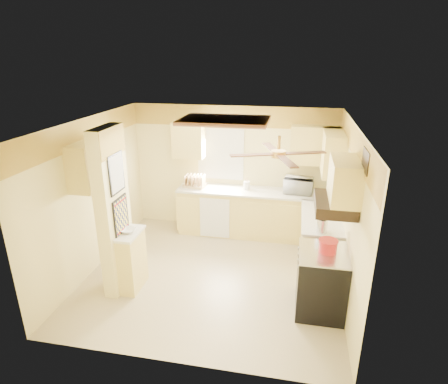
% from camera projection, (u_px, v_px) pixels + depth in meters
% --- Properties ---
extents(floor, '(4.00, 4.00, 0.00)m').
position_uv_depth(floor, '(213.00, 275.00, 6.15)').
color(floor, tan).
rests_on(floor, ground).
extents(ceiling, '(4.00, 4.00, 0.00)m').
position_uv_depth(ceiling, '(211.00, 123.00, 5.28)').
color(ceiling, white).
rests_on(ceiling, wall_back).
extents(wall_back, '(4.00, 0.00, 4.00)m').
position_uv_depth(wall_back, '(233.00, 169.00, 7.47)').
color(wall_back, '#F1E093').
rests_on(wall_back, floor).
extents(wall_front, '(4.00, 0.00, 4.00)m').
position_uv_depth(wall_front, '(172.00, 272.00, 3.97)').
color(wall_front, '#F1E093').
rests_on(wall_front, floor).
extents(wall_left, '(0.00, 3.80, 3.80)m').
position_uv_depth(wall_left, '(92.00, 196.00, 6.08)').
color(wall_left, '#F1E093').
rests_on(wall_left, floor).
extents(wall_right, '(0.00, 3.80, 3.80)m').
position_uv_depth(wall_right, '(348.00, 215.00, 5.36)').
color(wall_right, '#F1E093').
rests_on(wall_right, floor).
extents(wallpaper_border, '(4.00, 0.02, 0.40)m').
position_uv_depth(wallpaper_border, '(233.00, 116.00, 7.08)').
color(wallpaper_border, yellow).
rests_on(wallpaper_border, wall_back).
extents(partition_column, '(0.20, 0.70, 2.50)m').
position_uv_depth(partition_column, '(113.00, 212.00, 5.46)').
color(partition_column, '#F1E093').
rests_on(partition_column, floor).
extents(partition_ledge, '(0.25, 0.55, 0.90)m').
position_uv_depth(partition_ledge, '(132.00, 261.00, 5.70)').
color(partition_ledge, '#EBD774').
rests_on(partition_ledge, floor).
extents(ledge_top, '(0.28, 0.58, 0.04)m').
position_uv_depth(ledge_top, '(130.00, 234.00, 5.53)').
color(ledge_top, silver).
rests_on(ledge_top, partition_ledge).
extents(lower_cabinets_back, '(3.00, 0.60, 0.90)m').
position_uv_depth(lower_cabinets_back, '(255.00, 214.00, 7.38)').
color(lower_cabinets_back, '#EBD774').
rests_on(lower_cabinets_back, floor).
extents(lower_cabinets_right, '(0.60, 1.40, 0.90)m').
position_uv_depth(lower_cabinets_right, '(320.00, 243.00, 6.24)').
color(lower_cabinets_right, '#EBD774').
rests_on(lower_cabinets_right, floor).
extents(countertop_back, '(3.04, 0.64, 0.04)m').
position_uv_depth(countertop_back, '(256.00, 192.00, 7.21)').
color(countertop_back, silver).
rests_on(countertop_back, lower_cabinets_back).
extents(countertop_right, '(0.64, 1.44, 0.04)m').
position_uv_depth(countertop_right, '(322.00, 217.00, 6.08)').
color(countertop_right, silver).
rests_on(countertop_right, lower_cabinets_right).
extents(dishwasher_panel, '(0.58, 0.02, 0.80)m').
position_uv_depth(dishwasher_panel, '(215.00, 218.00, 7.23)').
color(dishwasher_panel, white).
rests_on(dishwasher_panel, lower_cabinets_back).
extents(window, '(0.92, 0.02, 1.02)m').
position_uv_depth(window, '(221.00, 154.00, 7.39)').
color(window, white).
rests_on(window, wall_back).
extents(upper_cab_back_left, '(0.60, 0.35, 0.70)m').
position_uv_depth(upper_cab_back_left, '(189.00, 140.00, 7.25)').
color(upper_cab_back_left, '#EBD774').
rests_on(upper_cab_back_left, wall_back).
extents(upper_cab_back_right, '(0.90, 0.35, 0.70)m').
position_uv_depth(upper_cab_back_right, '(315.00, 145.00, 6.82)').
color(upper_cab_back_right, '#EBD774').
rests_on(upper_cab_back_right, wall_back).
extents(upper_cab_right, '(0.35, 1.00, 0.70)m').
position_uv_depth(upper_cab_right, '(333.00, 152.00, 6.33)').
color(upper_cab_right, '#EBD774').
rests_on(upper_cab_right, wall_right).
extents(upper_cab_left_wall, '(0.35, 0.75, 0.70)m').
position_uv_depth(upper_cab_left_wall, '(89.00, 165.00, 5.61)').
color(upper_cab_left_wall, '#EBD774').
rests_on(upper_cab_left_wall, wall_left).
extents(upper_cab_over_stove, '(0.35, 0.76, 0.52)m').
position_uv_depth(upper_cab_over_stove, '(345.00, 180.00, 4.64)').
color(upper_cab_over_stove, '#EBD774').
rests_on(upper_cab_over_stove, wall_right).
extents(stove, '(0.68, 0.77, 0.92)m').
position_uv_depth(stove, '(321.00, 281.00, 5.19)').
color(stove, black).
rests_on(stove, floor).
extents(range_hood, '(0.50, 0.76, 0.14)m').
position_uv_depth(range_hood, '(335.00, 204.00, 4.77)').
color(range_hood, black).
rests_on(range_hood, upper_cab_over_stove).
extents(poster_menu, '(0.02, 0.42, 0.57)m').
position_uv_depth(poster_menu, '(116.00, 173.00, 5.23)').
color(poster_menu, black).
rests_on(poster_menu, partition_column).
extents(poster_nashville, '(0.02, 0.42, 0.57)m').
position_uv_depth(poster_nashville, '(121.00, 216.00, 5.45)').
color(poster_nashville, black).
rests_on(poster_nashville, partition_column).
extents(ceiling_light_panel, '(1.35, 0.95, 0.06)m').
position_uv_depth(ceiling_light_panel, '(225.00, 121.00, 5.74)').
color(ceiling_light_panel, brown).
rests_on(ceiling_light_panel, ceiling).
extents(ceiling_fan, '(1.15, 1.15, 0.26)m').
position_uv_depth(ceiling_fan, '(278.00, 153.00, 4.53)').
color(ceiling_fan, gold).
rests_on(ceiling_fan, ceiling).
extents(vent_grate, '(0.02, 0.40, 0.25)m').
position_uv_depth(vent_grate, '(366.00, 161.00, 4.17)').
color(vent_grate, black).
rests_on(vent_grate, wall_right).
extents(microwave, '(0.57, 0.42, 0.29)m').
position_uv_depth(microwave, '(299.00, 185.00, 7.05)').
color(microwave, white).
rests_on(microwave, countertop_back).
extents(bowl, '(0.22, 0.22, 0.05)m').
position_uv_depth(bowl, '(128.00, 231.00, 5.52)').
color(bowl, white).
rests_on(bowl, ledge_top).
extents(dutch_oven, '(0.26, 0.26, 0.17)m').
position_uv_depth(dutch_oven, '(328.00, 246.00, 5.01)').
color(dutch_oven, red).
rests_on(dutch_oven, stove).
extents(kettle, '(0.16, 0.16, 0.24)m').
position_uv_depth(kettle, '(322.00, 225.00, 5.49)').
color(kettle, silver).
rests_on(kettle, countertop_right).
extents(dish_rack, '(0.44, 0.35, 0.23)m').
position_uv_depth(dish_rack, '(195.00, 182.00, 7.40)').
color(dish_rack, tan).
rests_on(dish_rack, countertop_back).
extents(utensil_crock, '(0.12, 0.12, 0.24)m').
position_uv_depth(utensil_crock, '(247.00, 185.00, 7.26)').
color(utensil_crock, white).
rests_on(utensil_crock, countertop_back).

